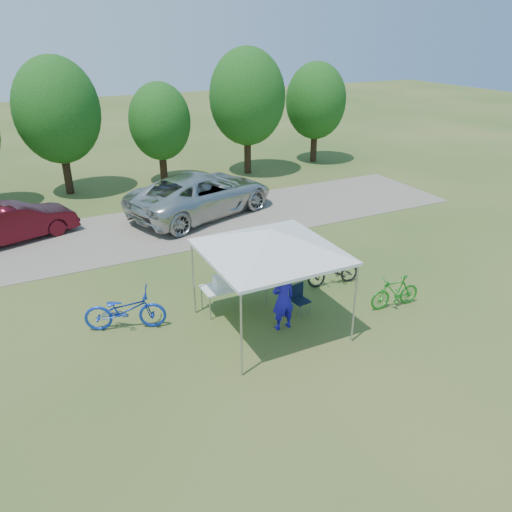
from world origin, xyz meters
The scene contains 14 objects.
ground centered at (0.00, 0.00, 0.00)m, with size 100.00×100.00×0.00m, color #2D5119.
gravel_strip centered at (0.00, 8.00, 0.01)m, with size 24.00×5.00×0.02m, color gray.
canopy centered at (0.00, 0.00, 2.65)m, with size 4.53×4.53×3.00m.
treeline centered at (-0.29, 14.05, 3.53)m, with size 24.89×4.28×6.30m.
folding_table centered at (-0.42, 1.31, 0.68)m, with size 1.76×0.73×0.72m.
folding_chair centered at (1.05, 0.30, 0.47)m, with size 0.47×0.49×0.81m.
cooler centered at (-0.76, 1.31, 0.89)m, with size 0.46×0.31×0.33m.
ice_cream_cup centered at (0.01, 1.26, 0.75)m, with size 0.08×0.08×0.06m, color #CDE936.
cyclist centered at (0.27, -0.20, 0.85)m, with size 0.62×0.41×1.71m, color #1E16B7.
bike_blue centered at (-3.34, 1.59, 0.54)m, with size 0.72×2.06×1.08m, color #1436B0.
bike_green centered at (3.58, -0.64, 0.46)m, with size 0.43×1.52×0.92m, color #1C7E1E.
bike_dark centered at (2.80, 1.21, 0.44)m, with size 0.58×1.66×0.87m, color black.
minivan centered at (1.52, 8.80, 0.89)m, with size 2.90×6.28×1.75m, color beige.
sedan centered at (-5.49, 9.23, 0.71)m, with size 1.46×4.17×1.37m, color #440B14.
Camera 1 is at (-5.25, -9.72, 7.11)m, focal length 35.00 mm.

